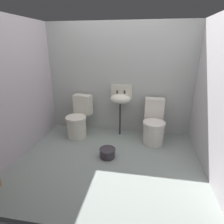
# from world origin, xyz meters

# --- Properties ---
(ground_plane) EXTENTS (3.24, 2.54, 0.08)m
(ground_plane) POSITION_xyz_m (0.00, 0.00, -0.04)
(ground_plane) COLOR gray
(wall_back) EXTENTS (3.24, 0.10, 2.14)m
(wall_back) POSITION_xyz_m (0.00, 1.12, 1.07)
(wall_back) COLOR #ADB0AC
(wall_back) RESTS_ON ground
(wall_left) EXTENTS (0.10, 2.34, 2.14)m
(wall_left) POSITION_xyz_m (-1.47, 0.10, 1.07)
(wall_left) COLOR #B4A9B2
(wall_left) RESTS_ON ground
(wall_right) EXTENTS (0.10, 2.34, 2.14)m
(wall_right) POSITION_xyz_m (1.47, 0.10, 1.07)
(wall_right) COLOR #B4AEB3
(wall_right) RESTS_ON ground
(toilet_left) EXTENTS (0.48, 0.65, 0.78)m
(toilet_left) POSITION_xyz_m (-0.75, 0.72, 0.32)
(toilet_left) COLOR silver
(toilet_left) RESTS_ON ground
(toilet_right) EXTENTS (0.40, 0.59, 0.78)m
(toilet_right) POSITION_xyz_m (0.71, 0.72, 0.32)
(toilet_right) COLOR silver
(toilet_right) RESTS_ON ground
(sink) EXTENTS (0.42, 0.35, 0.99)m
(sink) POSITION_xyz_m (0.06, 0.91, 0.75)
(sink) COLOR #37303A
(sink) RESTS_ON ground
(bucket) EXTENTS (0.26, 0.26, 0.15)m
(bucket) POSITION_xyz_m (-0.03, 0.03, 0.08)
(bucket) COLOR #37303A
(bucket) RESTS_ON ground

